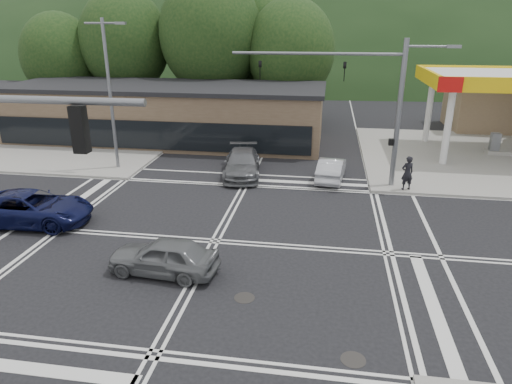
# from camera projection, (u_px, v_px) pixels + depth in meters

# --- Properties ---
(ground) EXTENTS (120.00, 120.00, 0.00)m
(ground) POSITION_uv_depth(u_px,v_px,m) (215.00, 241.00, 19.37)
(ground) COLOR black
(ground) RESTS_ON ground
(sidewalk_ne) EXTENTS (16.00, 16.00, 0.15)m
(sidewalk_ne) POSITION_uv_depth(u_px,v_px,m) (482.00, 158.00, 31.05)
(sidewalk_ne) COLOR gray
(sidewalk_ne) RESTS_ON ground
(sidewalk_nw) EXTENTS (16.00, 16.00, 0.15)m
(sidewalk_nw) POSITION_uv_depth(u_px,v_px,m) (73.00, 141.00, 35.41)
(sidewalk_nw) COLOR gray
(sidewalk_nw) RESTS_ON ground
(convenience_store) EXTENTS (10.00, 6.00, 3.80)m
(convenience_store) POSITION_uv_depth(u_px,v_px,m) (512.00, 108.00, 38.95)
(convenience_store) COLOR #846B4F
(convenience_store) RESTS_ON ground
(commercial_row) EXTENTS (24.00, 8.00, 4.00)m
(commercial_row) POSITION_uv_depth(u_px,v_px,m) (166.00, 114.00, 35.58)
(commercial_row) COLOR brown
(commercial_row) RESTS_ON ground
(hill_north) EXTENTS (252.00, 126.00, 140.00)m
(hill_north) POSITION_uv_depth(u_px,v_px,m) (310.00, 64.00, 102.72)
(hill_north) COLOR black
(hill_north) RESTS_ON ground
(tree_n_a) EXTENTS (8.00, 8.00, 11.75)m
(tree_n_a) POSITION_uv_depth(u_px,v_px,m) (125.00, 41.00, 41.15)
(tree_n_a) COLOR #382619
(tree_n_a) RESTS_ON ground
(tree_n_b) EXTENTS (9.00, 9.00, 12.98)m
(tree_n_b) POSITION_uv_depth(u_px,v_px,m) (211.00, 34.00, 39.75)
(tree_n_b) COLOR #382619
(tree_n_b) RESTS_ON ground
(tree_n_c) EXTENTS (7.60, 7.60, 10.87)m
(tree_n_c) POSITION_uv_depth(u_px,v_px,m) (290.00, 50.00, 39.19)
(tree_n_c) COLOR #382619
(tree_n_c) RESTS_ON ground
(tree_n_d) EXTENTS (6.80, 6.80, 9.76)m
(tree_n_d) POSITION_uv_depth(u_px,v_px,m) (60.00, 56.00, 41.54)
(tree_n_d) COLOR #382619
(tree_n_d) RESTS_ON ground
(tree_n_e) EXTENTS (8.40, 8.40, 11.98)m
(tree_n_e) POSITION_uv_depth(u_px,v_px,m) (263.00, 41.00, 43.10)
(tree_n_e) COLOR #382619
(tree_n_e) RESTS_ON ground
(streetlight_nw) EXTENTS (2.50, 0.25, 9.00)m
(streetlight_nw) POSITION_uv_depth(u_px,v_px,m) (111.00, 88.00, 27.17)
(streetlight_nw) COLOR slate
(streetlight_nw) RESTS_ON ground
(signal_mast_ne) EXTENTS (11.65, 0.30, 8.00)m
(signal_mast_ne) POSITION_uv_depth(u_px,v_px,m) (376.00, 96.00, 24.18)
(signal_mast_ne) COLOR slate
(signal_mast_ne) RESTS_ON ground
(car_blue_west) EXTENTS (5.66, 2.90, 1.53)m
(car_blue_west) POSITION_uv_depth(u_px,v_px,m) (31.00, 208.00, 20.84)
(car_blue_west) COLOR #0C1038
(car_blue_west) RESTS_ON ground
(car_grey_center) EXTENTS (4.18, 1.96, 1.38)m
(car_grey_center) POSITION_uv_depth(u_px,v_px,m) (164.00, 256.00, 16.68)
(car_grey_center) COLOR slate
(car_grey_center) RESTS_ON ground
(car_queue_a) EXTENTS (1.85, 4.17, 1.33)m
(car_queue_a) POSITION_uv_depth(u_px,v_px,m) (331.00, 169.00, 26.77)
(car_queue_a) COLOR #B8B9BF
(car_queue_a) RESTS_ON ground
(car_queue_b) EXTENTS (1.93, 4.29, 1.43)m
(car_queue_b) POSITION_uv_depth(u_px,v_px,m) (284.00, 127.00, 37.44)
(car_queue_b) COLOR white
(car_queue_b) RESTS_ON ground
(car_northbound) EXTENTS (2.81, 5.42, 1.50)m
(car_northbound) POSITION_uv_depth(u_px,v_px,m) (242.00, 163.00, 27.51)
(car_northbound) COLOR #595B5D
(car_northbound) RESTS_ON ground
(pedestrian) EXTENTS (0.80, 0.65, 1.88)m
(pedestrian) POSITION_uv_depth(u_px,v_px,m) (407.00, 173.00, 24.64)
(pedestrian) COLOR black
(pedestrian) RESTS_ON sidewalk_ne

